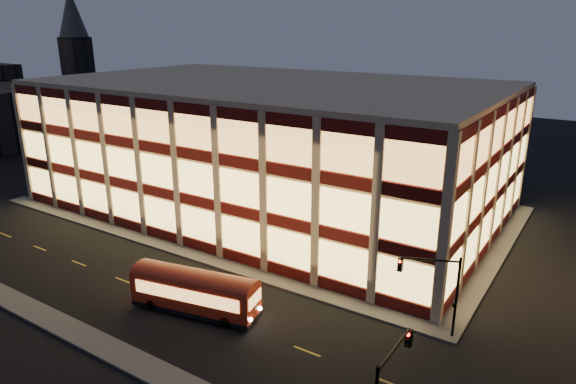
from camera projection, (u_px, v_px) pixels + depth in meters
The scene contains 11 objects.
ground at pixel (191, 260), 46.77m from camera, with size 200.00×200.00×0.00m, color black.
sidewalk_office_south at pixel (175, 248), 49.10m from camera, with size 54.00×2.00×0.15m, color #514F4C.
sidewalk_office_east at pixel (496, 252), 48.35m from camera, with size 2.00×30.00×0.15m, color #514F4C.
sidewalk_near at pixel (63, 326), 36.39m from camera, with size 100.00×2.00×0.15m, color #514F4C.
office_building at pixel (270, 144), 59.51m from camera, with size 50.45×30.45×14.50m.
bg_building_a at pixel (4, 116), 91.75m from camera, with size 18.00×28.00×10.00m, color #2D2621.
church_tower at pixel (80, 80), 112.19m from camera, with size 5.00×5.00×18.00m, color #2D2621.
church_spire at pixel (71, 12), 107.86m from camera, with size 6.00×6.00×10.00m, color #4C473F.
traffic_signal_far at pixel (436, 282), 34.16m from camera, with size 3.79×1.87×6.00m.
traffic_signal_near at pixel (388, 383), 24.51m from camera, with size 0.32×4.45×6.00m.
trolley_bus at pixel (195, 289), 37.86m from camera, with size 10.06×4.32×3.31m.
Camera 1 is at (30.66, -30.80, 20.41)m, focal length 32.00 mm.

